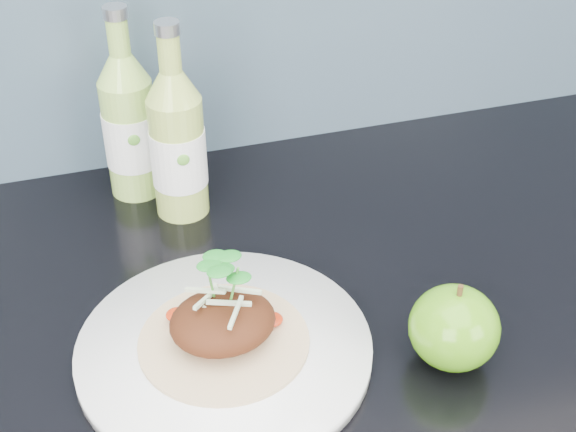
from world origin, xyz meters
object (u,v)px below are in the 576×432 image
(dinner_plate, at_px, (224,349))
(green_apple, at_px, (454,328))
(cider_bottle_right, at_px, (178,144))
(cider_bottle_left, at_px, (130,126))

(dinner_plate, xyz_separation_m, green_apple, (0.20, -0.07, 0.03))
(dinner_plate, bearing_deg, cider_bottle_right, 87.58)
(green_apple, relative_size, cider_bottle_left, 0.41)
(green_apple, distance_m, cider_bottle_left, 0.44)
(cider_bottle_left, xyz_separation_m, cider_bottle_right, (0.04, -0.06, 0.00))
(green_apple, xyz_separation_m, cider_bottle_right, (-0.19, 0.31, 0.05))
(green_apple, height_order, cider_bottle_right, cider_bottle_right)
(dinner_plate, bearing_deg, cider_bottle_left, 96.37)
(cider_bottle_left, distance_m, cider_bottle_right, 0.07)
(cider_bottle_left, bearing_deg, cider_bottle_right, -52.09)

